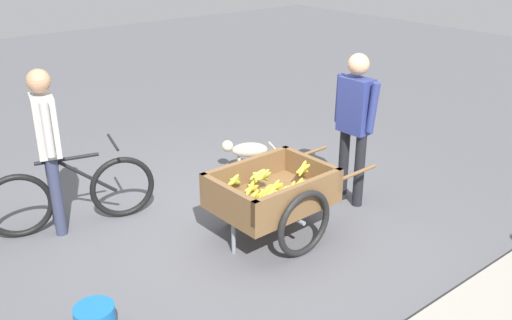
# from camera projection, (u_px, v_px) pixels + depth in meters

# --- Properties ---
(ground_plane) EXTENTS (24.00, 24.00, 0.00)m
(ground_plane) POSITION_uv_depth(u_px,v_px,m) (246.00, 225.00, 5.74)
(ground_plane) COLOR #56565B
(fruit_cart) EXTENTS (1.67, 0.96, 0.72)m
(fruit_cart) POSITION_uv_depth(u_px,v_px,m) (272.00, 196.00, 5.37)
(fruit_cart) COLOR brown
(fruit_cart) RESTS_ON ground
(vendor_person) EXTENTS (0.22, 0.55, 1.64)m
(vendor_person) POSITION_uv_depth(u_px,v_px,m) (355.00, 116.00, 5.85)
(vendor_person) COLOR black
(vendor_person) RESTS_ON ground
(bicycle) EXTENTS (1.62, 0.57, 0.85)m
(bicycle) POSITION_uv_depth(u_px,v_px,m) (72.00, 194.00, 5.59)
(bicycle) COLOR black
(bicycle) RESTS_ON ground
(cyclist_person) EXTENTS (0.28, 0.53, 1.63)m
(cyclist_person) POSITION_uv_depth(u_px,v_px,m) (47.00, 137.00, 5.30)
(cyclist_person) COLOR #333851
(cyclist_person) RESTS_ON ground
(dog) EXTENTS (0.58, 0.42, 0.40)m
(dog) POSITION_uv_depth(u_px,v_px,m) (246.00, 150.00, 6.91)
(dog) COLOR beige
(dog) RESTS_ON ground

